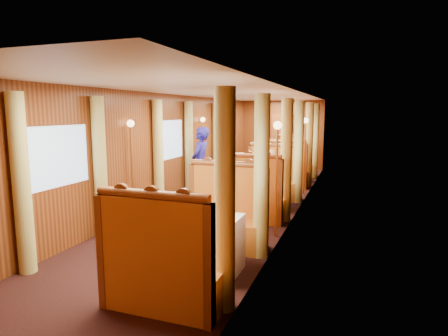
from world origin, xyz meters
The scene contains 48 objects.
floor centered at (0.00, 0.00, 0.00)m, with size 3.00×12.00×0.01m, color black, non-canonical shape.
ceiling centered at (0.00, 0.00, 2.50)m, with size 3.00×12.00×0.01m, color silver, non-canonical shape.
wall_far centered at (0.00, 6.00, 1.25)m, with size 3.00×2.50×0.01m, color brown, non-canonical shape.
wall_left centered at (-1.50, 0.00, 1.25)m, with size 12.00×2.50×0.01m, color brown, non-canonical shape.
wall_right centered at (1.50, 0.00, 1.25)m, with size 12.00×2.50×0.01m, color brown, non-canonical shape.
doorway_far centered at (0.00, 5.97, 1.00)m, with size 0.80×0.04×2.00m, color brown.
table_near centered at (0.75, -3.50, 0.38)m, with size 1.05×0.72×0.75m, color white.
banquette_near_fwd centered at (0.75, -4.51, 0.42)m, with size 1.30×0.55×1.34m.
banquette_near_aft centered at (0.75, -2.49, 0.42)m, with size 1.30×0.55×1.34m.
table_mid centered at (0.75, 0.00, 0.38)m, with size 1.05×0.72×0.75m, color white.
banquette_mid_fwd centered at (0.75, -1.01, 0.42)m, with size 1.30×0.55×1.34m.
banquette_mid_aft centered at (0.75, 1.01, 0.42)m, with size 1.30×0.55×1.34m.
table_far centered at (0.75, 3.50, 0.38)m, with size 1.05×0.72×0.75m, color white.
banquette_far_fwd centered at (0.75, 2.49, 0.42)m, with size 1.30×0.55×1.34m.
banquette_far_aft centered at (0.75, 4.51, 0.42)m, with size 1.30×0.55×1.34m.
tea_tray centered at (0.63, -3.52, 0.76)m, with size 0.34×0.26×0.01m, color silver.
teapot_left centered at (0.53, -3.58, 0.82)m, with size 0.17×0.13×0.14m, color silver, non-canonical shape.
teapot_right centered at (0.71, -3.64, 0.81)m, with size 0.14×0.11×0.12m, color silver, non-canonical shape.
teapot_back centered at (0.65, -3.42, 0.82)m, with size 0.17×0.13×0.14m, color silver, non-canonical shape.
fruit_plate centered at (1.05, -3.59, 0.77)m, with size 0.20×0.20×0.05m.
cup_inboard centered at (0.38, -3.40, 0.86)m, with size 0.08×0.08×0.26m.
cup_outboard centered at (0.48, -3.24, 0.86)m, with size 0.08×0.08×0.26m.
rose_vase_mid centered at (0.76, 0.02, 0.93)m, with size 0.06×0.06×0.36m.
rose_vase_far centered at (0.78, 3.49, 0.93)m, with size 0.06×0.06×0.36m.
window_left_near centered at (-1.49, -3.50, 1.45)m, with size 1.20×0.90×0.01m, color #94ADD0, non-canonical shape.
curtain_left_near_a centered at (-1.38, -4.28, 1.18)m, with size 0.22×0.22×2.35m, color #C8BB66.
curtain_left_near_b centered at (-1.38, -2.72, 1.18)m, with size 0.22×0.22×2.35m, color #C8BB66.
window_right_near centered at (1.49, -3.50, 1.45)m, with size 1.20×0.90×0.01m, color #94ADD0, non-canonical shape.
curtain_right_near_a centered at (1.38, -4.28, 1.18)m, with size 0.22×0.22×2.35m, color #C8BB66.
curtain_right_near_b centered at (1.38, -2.72, 1.18)m, with size 0.22×0.22×2.35m, color #C8BB66.
window_left_mid centered at (-1.49, 0.00, 1.45)m, with size 1.20×0.90×0.01m, color #94ADD0, non-canonical shape.
curtain_left_mid_a centered at (-1.38, -0.78, 1.18)m, with size 0.22×0.22×2.35m, color #C8BB66.
curtain_left_mid_b centered at (-1.38, 0.78, 1.18)m, with size 0.22×0.22×2.35m, color #C8BB66.
window_right_mid centered at (1.49, 0.00, 1.45)m, with size 1.20×0.90×0.01m, color #94ADD0, non-canonical shape.
curtain_right_mid_a centered at (1.38, -0.78, 1.18)m, with size 0.22×0.22×2.35m, color #C8BB66.
curtain_right_mid_b centered at (1.38, 0.78, 1.18)m, with size 0.22×0.22×2.35m, color #C8BB66.
window_left_far centered at (-1.49, 3.50, 1.45)m, with size 1.20×0.90×0.01m, color #94ADD0, non-canonical shape.
curtain_left_far_a centered at (-1.38, 2.72, 1.18)m, with size 0.22×0.22×2.35m, color #C8BB66.
curtain_left_far_b centered at (-1.38, 4.28, 1.18)m, with size 0.22×0.22×2.35m, color #C8BB66.
window_right_far centered at (1.49, 3.50, 1.45)m, with size 1.20×0.90×0.01m, color #94ADD0, non-canonical shape.
curtain_right_far_a centered at (1.38, 2.72, 1.18)m, with size 0.22×0.22×2.35m, color #C8BB66.
curtain_right_far_b centered at (1.38, 4.28, 1.18)m, with size 0.22×0.22×2.35m, color #C8BB66.
sconce_left_fore centered at (-1.40, -1.75, 1.38)m, with size 0.14×0.14×1.95m.
sconce_right_fore centered at (1.40, -1.75, 1.38)m, with size 0.14×0.14×1.95m.
sconce_left_aft centered at (-1.40, 1.75, 1.38)m, with size 0.14×0.14×1.95m.
sconce_right_aft centered at (1.40, 1.75, 1.38)m, with size 0.14×0.14×1.95m.
steward centered at (-0.86, 0.33, 0.87)m, with size 0.63×0.42×1.74m, color navy.
passenger centered at (0.75, 0.77, 0.74)m, with size 0.40×0.44×0.76m.
Camera 1 is at (2.64, -7.83, 2.11)m, focal length 30.00 mm.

